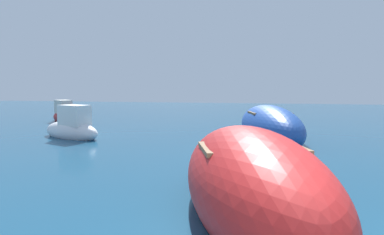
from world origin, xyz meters
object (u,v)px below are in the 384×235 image
moored_boat_0 (72,128)px  moored_boat_3 (251,183)px  moored_boat_4 (65,116)px  moored_boat_1 (269,127)px

moored_boat_0 → moored_boat_3: 10.52m
moored_boat_0 → moored_boat_4: size_ratio=1.04×
moored_boat_4 → moored_boat_0: bearing=-17.1°
moored_boat_0 → moored_boat_4: 7.03m
moored_boat_4 → moored_boat_3: bearing=-9.4°
moored_boat_1 → moored_boat_4: (-12.50, 4.07, -0.11)m
moored_boat_0 → moored_boat_1: moored_boat_0 is taller
moored_boat_0 → moored_boat_4: moored_boat_0 is taller
moored_boat_1 → moored_boat_3: (-0.50, -8.60, 0.03)m
moored_boat_3 → moored_boat_4: moored_boat_3 is taller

